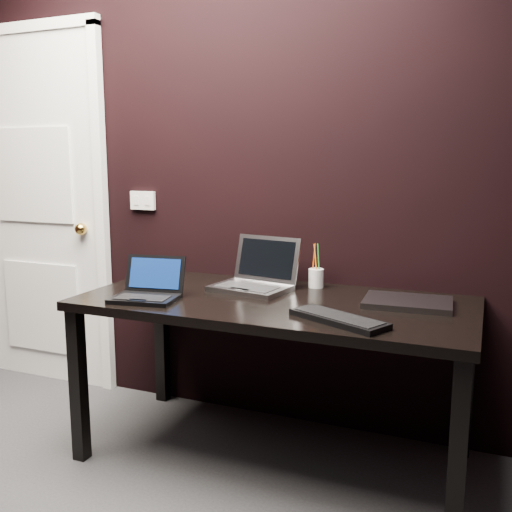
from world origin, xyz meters
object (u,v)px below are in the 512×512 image
at_px(netbook, 148,291).
at_px(door, 38,210).
at_px(silver_laptop, 255,280).
at_px(ext_keyboard, 338,319).
at_px(pen_cup, 316,277).
at_px(desk_phone, 155,271).
at_px(desk, 274,316).
at_px(closed_laptop, 408,302).
at_px(mobile_phone, 162,275).

bearing_deg(netbook, door, 152.74).
relative_size(netbook, silver_laptop, 0.80).
height_order(ext_keyboard, pen_cup, pen_cup).
height_order(ext_keyboard, desk_phone, desk_phone).
distance_m(desk, netbook, 0.57).
height_order(door, desk_phone, door).
bearing_deg(ext_keyboard, pen_cup, 114.82).
height_order(door, closed_laptop, door).
xyz_separation_m(desk, closed_laptop, (0.55, 0.12, 0.09)).
distance_m(door, desk_phone, 0.98).
bearing_deg(desk, pen_cup, 70.83).
distance_m(ext_keyboard, mobile_phone, 1.04).
relative_size(closed_laptop, desk_phone, 1.90).
distance_m(desk, pen_cup, 0.33).
height_order(mobile_phone, pen_cup, pen_cup).
xyz_separation_m(silver_laptop, pen_cup, (0.26, 0.15, 0.00)).
xyz_separation_m(desk, silver_laptop, (-0.15, 0.15, 0.12)).
xyz_separation_m(door, closed_laptop, (2.20, -0.26, -0.29)).
height_order(door, silver_laptop, door).
bearing_deg(pen_cup, netbook, -140.73).
bearing_deg(pen_cup, door, 177.29).
bearing_deg(silver_laptop, ext_keyboard, -37.51).
height_order(netbook, pen_cup, pen_cup).
bearing_deg(closed_laptop, desk, -168.17).
bearing_deg(desk, mobile_phone, 170.88).
bearing_deg(ext_keyboard, door, 162.93).
xyz_separation_m(silver_laptop, desk_phone, (-0.58, 0.05, -0.01)).
bearing_deg(desk, netbook, -157.72).
distance_m(closed_laptop, desk_phone, 1.29).
distance_m(door, pen_cup, 1.77).
relative_size(desk, pen_cup, 8.04).
height_order(silver_laptop, closed_laptop, silver_laptop).
bearing_deg(door, mobile_phone, -15.08).
distance_m(door, closed_laptop, 2.24).
xyz_separation_m(silver_laptop, mobile_phone, (-0.48, -0.05, -0.01)).
distance_m(silver_laptop, ext_keyboard, 0.63).
bearing_deg(door, desk, -12.82).
relative_size(silver_laptop, closed_laptop, 1.04).
xyz_separation_m(desk, pen_cup, (0.10, 0.29, 0.13)).
bearing_deg(desk, ext_keyboard, -34.41).
distance_m(silver_laptop, closed_laptop, 0.71).
xyz_separation_m(desk, ext_keyboard, (0.35, -0.24, 0.09)).
distance_m(door, ext_keyboard, 2.11).
bearing_deg(desk_phone, mobile_phone, -43.74).
height_order(netbook, silver_laptop, silver_laptop).
bearing_deg(ext_keyboard, mobile_phone, 160.93).
bearing_deg(pen_cup, desk, -109.17).
xyz_separation_m(door, netbook, (1.14, -0.59, -0.27)).
relative_size(mobile_phone, pen_cup, 0.50).
distance_m(silver_laptop, desk_phone, 0.58).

